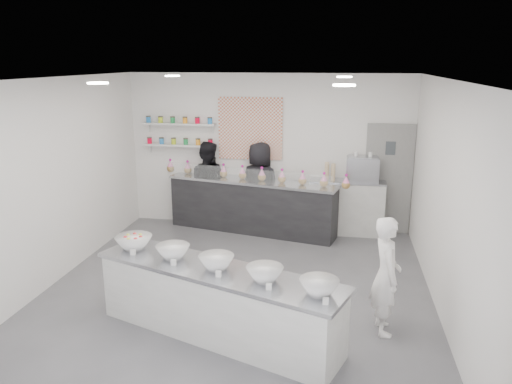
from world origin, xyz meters
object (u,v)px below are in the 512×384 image
espresso_ledge (347,207)px  staff_right (260,186)px  back_bar (252,206)px  espresso_machine (362,169)px  staff_left (207,184)px  prep_counter (217,302)px  woman_prep (386,276)px

espresso_ledge → staff_right: staff_right is taller
back_bar → espresso_machine: bearing=17.6°
back_bar → espresso_ledge: (1.80, 0.18, 0.01)m
staff_right → staff_left: bearing=15.7°
staff_left → back_bar: bearing=170.5°
espresso_machine → back_bar: bearing=-175.0°
prep_counter → back_bar: 3.82m
staff_right → back_bar: bearing=82.3°
woman_prep → staff_right: size_ratio=0.86×
back_bar → staff_left: staff_left is taller
woman_prep → espresso_machine: bearing=-5.9°
staff_right → woman_prep: bearing=136.2°
espresso_ledge → staff_right: bearing=177.6°
staff_left → staff_right: 1.06m
espresso_ledge → woman_prep: size_ratio=0.95×
espresso_ledge → back_bar: bearing=-174.3°
espresso_machine → staff_right: bearing=177.9°
back_bar → woman_prep: (2.24, -3.37, 0.22)m
espresso_machine → staff_left: 3.04m
prep_counter → staff_left: 4.26m
espresso_machine → woman_prep: bearing=-86.9°
espresso_ledge → staff_left: 2.77m
espresso_machine → woman_prep: size_ratio=0.40×
woman_prep → staff_right: (-2.14, 3.62, 0.12)m
espresso_ledge → espresso_machine: size_ratio=2.38×
prep_counter → staff_right: (-0.16, 4.06, 0.42)m
back_bar → woman_prep: 4.06m
espresso_ledge → staff_left: (-2.75, 0.07, 0.33)m
prep_counter → espresso_machine: bearing=86.3°
back_bar → staff_left: size_ratio=1.95×
staff_left → staff_right: size_ratio=0.99×
espresso_machine → staff_left: size_ratio=0.35×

